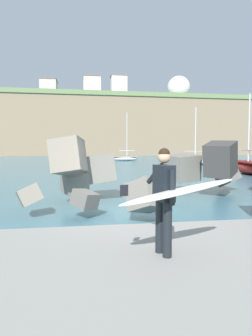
% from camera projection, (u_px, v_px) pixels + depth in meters
% --- Properties ---
extents(ground_plane, '(400.00, 400.00, 0.00)m').
position_uv_depth(ground_plane, '(131.00, 216.00, 8.67)').
color(ground_plane, '#42707F').
extents(walkway_path, '(48.00, 4.40, 0.24)m').
position_uv_depth(walkway_path, '(174.00, 265.00, 4.72)').
color(walkway_path, gray).
rests_on(walkway_path, ground).
extents(breakwater_jetty, '(33.23, 7.02, 2.68)m').
position_uv_depth(breakwater_jetty, '(205.00, 171.00, 10.35)').
color(breakwater_jetty, '#605B56').
rests_on(breakwater_jetty, ground).
extents(surfer_with_board, '(2.11, 1.37, 1.78)m').
position_uv_depth(surfer_with_board, '(169.00, 194.00, 4.71)').
color(surfer_with_board, black).
rests_on(surfer_with_board, walkway_path).
extents(boat_near_left, '(4.27, 1.70, 7.67)m').
position_uv_depth(boat_near_left, '(125.00, 158.00, 46.53)').
color(boat_near_left, beige).
rests_on(boat_near_left, ground).
extents(boat_near_centre, '(2.74, 5.71, 6.31)m').
position_uv_depth(boat_near_centre, '(250.00, 167.00, 22.84)').
color(boat_near_centre, maroon).
rests_on(boat_near_centre, ground).
extents(boat_near_right, '(4.21, 6.25, 7.12)m').
position_uv_depth(boat_near_right, '(198.00, 161.00, 36.44)').
color(boat_near_right, white).
rests_on(boat_near_right, ground).
extents(mooring_buoy_middle, '(0.44, 0.44, 0.44)m').
position_uv_depth(mooring_buoy_middle, '(80.00, 167.00, 28.74)').
color(mooring_buoy_middle, yellow).
rests_on(mooring_buoy_middle, ground).
extents(headland_bluff, '(103.70, 35.35, 17.46)m').
position_uv_depth(headland_bluff, '(114.00, 128.00, 96.38)').
color(headland_bluff, '#847056').
rests_on(headland_bluff, ground).
extents(radar_dome, '(8.11, 8.11, 10.53)m').
position_uv_depth(radar_dome, '(179.00, 89.00, 105.08)').
color(radar_dome, silver).
rests_on(radar_dome, headland_bluff).
extents(station_building_west, '(5.37, 7.28, 6.69)m').
position_uv_depth(station_building_west, '(49.00, 90.00, 94.78)').
color(station_building_west, '#B2ADA3').
rests_on(station_building_west, headland_bluff).
extents(station_building_central, '(5.25, 5.74, 5.78)m').
position_uv_depth(station_building_central, '(92.00, 87.00, 87.04)').
color(station_building_central, beige).
rests_on(station_building_central, headland_bluff).
extents(station_building_east, '(4.96, 4.27, 6.68)m').
position_uv_depth(station_building_east, '(119.00, 87.00, 89.51)').
color(station_building_east, silver).
rests_on(station_building_east, headland_bluff).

